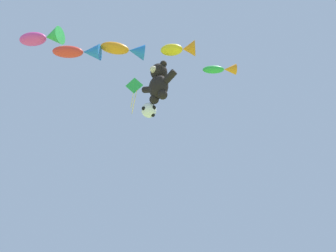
{
  "coord_description": "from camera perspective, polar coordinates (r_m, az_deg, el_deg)",
  "views": [
    {
      "loc": [
        8.58,
        -1.46,
        1.12
      ],
      "look_at": [
        1.58,
        6.06,
        6.78
      ],
      "focal_mm": 28.0,
      "sensor_mm": 36.0,
      "label": 1
    }
  ],
  "objects": [
    {
      "name": "teddy_bear_kite",
      "position": [
        12.5,
        -2.07,
        9.53
      ],
      "size": [
        2.15,
        0.95,
        2.18
      ],
      "color": "black"
    },
    {
      "name": "soccer_ball_kite",
      "position": [
        12.23,
        -4.14,
        3.44
      ],
      "size": [
        0.78,
        0.78,
        0.72
      ],
      "color": "white"
    },
    {
      "name": "fish_kite_emerald",
      "position": [
        12.72,
        11.6,
        11.96
      ],
      "size": [
        1.45,
        1.37,
        0.5
      ],
      "color": "green"
    },
    {
      "name": "fish_kite_goldfin",
      "position": [
        12.95,
        2.67,
        16.35
      ],
      "size": [
        1.71,
        1.53,
        0.75
      ],
      "color": "yellow"
    },
    {
      "name": "fish_kite_tangerine",
      "position": [
        12.76,
        -9.17,
        16.05
      ],
      "size": [
        1.69,
        2.02,
        0.74
      ],
      "color": "orange"
    },
    {
      "name": "fish_kite_crimson",
      "position": [
        12.74,
        -18.66,
        15.02
      ],
      "size": [
        1.97,
        1.93,
        0.72
      ],
      "color": "red"
    },
    {
      "name": "fish_kite_magenta",
      "position": [
        13.79,
        -25.57,
        16.94
      ],
      "size": [
        2.07,
        1.71,
        0.81
      ],
      "color": "#E53F9E"
    },
    {
      "name": "diamond_kite",
      "position": [
        16.48,
        -7.39,
        8.16
      ],
      "size": [
        0.91,
        0.7,
        2.75
      ],
      "color": "green"
    }
  ]
}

